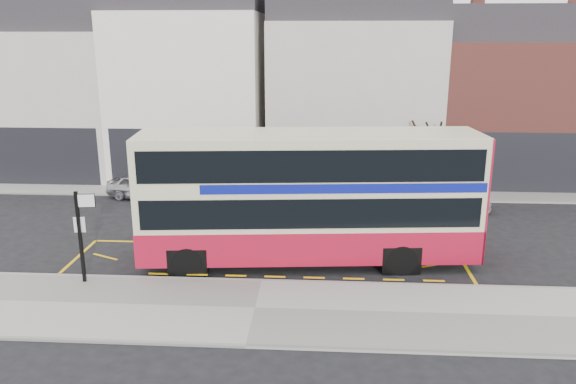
# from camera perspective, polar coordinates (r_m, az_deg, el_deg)

# --- Properties ---
(ground) EXTENTS (120.00, 120.00, 0.00)m
(ground) POSITION_cam_1_polar(r_m,az_deg,el_deg) (18.95, -2.54, -8.85)
(ground) COLOR black
(ground) RESTS_ON ground
(pavement) EXTENTS (40.00, 4.00, 0.15)m
(pavement) POSITION_cam_1_polar(r_m,az_deg,el_deg) (16.86, -3.38, -11.86)
(pavement) COLOR #9C9A94
(pavement) RESTS_ON ground
(kerb) EXTENTS (40.00, 0.15, 0.15)m
(kerb) POSITION_cam_1_polar(r_m,az_deg,el_deg) (18.58, -2.66, -9.12)
(kerb) COLOR gray
(kerb) RESTS_ON ground
(far_pavement) EXTENTS (50.00, 3.00, 0.15)m
(far_pavement) POSITION_cam_1_polar(r_m,az_deg,el_deg) (29.25, -0.29, 0.25)
(far_pavement) COLOR #9C9A94
(far_pavement) RESTS_ON ground
(road_markings) EXTENTS (14.00, 3.40, 0.01)m
(road_markings) POSITION_cam_1_polar(r_m,az_deg,el_deg) (20.40, -2.07, -6.98)
(road_markings) COLOR yellow
(road_markings) RESTS_ON ground
(terrace_far_left) EXTENTS (8.00, 8.01, 10.80)m
(terrace_far_left) POSITION_cam_1_polar(r_m,az_deg,el_deg) (35.75, -22.31, 9.67)
(terrace_far_left) COLOR beige
(terrace_far_left) RESTS_ON ground
(terrace_left) EXTENTS (8.00, 8.01, 11.80)m
(terrace_left) POSITION_cam_1_polar(r_m,az_deg,el_deg) (33.06, -9.57, 11.07)
(terrace_left) COLOR white
(terrace_left) RESTS_ON ground
(terrace_green_shop) EXTENTS (9.00, 8.01, 11.30)m
(terrace_green_shop) POSITION_cam_1_polar(r_m,az_deg,el_deg) (32.28, 6.50, 10.64)
(terrace_green_shop) COLOR beige
(terrace_green_shop) RESTS_ON ground
(terrace_right) EXTENTS (9.00, 8.01, 10.30)m
(terrace_right) POSITION_cam_1_polar(r_m,az_deg,el_deg) (33.98, 22.00, 9.02)
(terrace_right) COLOR #9E4A3F
(terrace_right) RESTS_ON ground
(double_decker_bus) EXTENTS (11.89, 3.74, 4.67)m
(double_decker_bus) POSITION_cam_1_polar(r_m,az_deg,el_deg) (19.53, 2.24, -0.40)
(double_decker_bus) COLOR beige
(double_decker_bus) RESTS_ON ground
(bus_stop_post) EXTENTS (0.76, 0.16, 3.03)m
(bus_stop_post) POSITION_cam_1_polar(r_m,az_deg,el_deg) (18.93, -20.25, -3.47)
(bus_stop_post) COLOR black
(bus_stop_post) RESTS_ON pavement
(car_silver) EXTENTS (3.89, 2.36, 1.24)m
(car_silver) POSITION_cam_1_polar(r_m,az_deg,el_deg) (28.59, -14.48, 0.51)
(car_silver) COLOR #A2A3A7
(car_silver) RESTS_ON ground
(car_grey) EXTENTS (4.74, 1.87, 1.54)m
(car_grey) POSITION_cam_1_polar(r_m,az_deg,el_deg) (27.12, -3.62, 0.49)
(car_grey) COLOR #42464A
(car_grey) RESTS_ON ground
(car_white) EXTENTS (4.64, 3.04, 1.25)m
(car_white) POSITION_cam_1_polar(r_m,az_deg,el_deg) (27.23, 15.53, -0.31)
(car_white) COLOR silver
(car_white) RESTS_ON ground
(street_tree_right) EXTENTS (2.26, 2.26, 4.87)m
(street_tree_right) POSITION_cam_1_polar(r_m,az_deg,el_deg) (28.89, 13.92, 6.18)
(street_tree_right) COLOR black
(street_tree_right) RESTS_ON ground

